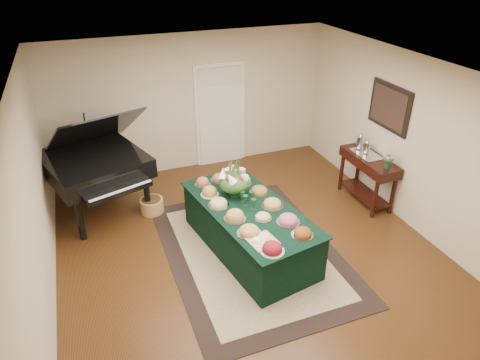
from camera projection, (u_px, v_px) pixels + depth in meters
name	position (u px, v px, depth m)	size (l,w,h in m)	color
ground	(247.00, 248.00, 6.57)	(6.00, 6.00, 0.00)	black
area_rug	(251.00, 251.00, 6.50)	(2.45, 3.43, 0.01)	black
kitchen_doorway	(221.00, 116.00, 8.68)	(1.05, 0.07, 2.10)	white
buffet_table	(249.00, 228.00, 6.38)	(1.51, 2.52, 0.75)	black
food_platters	(247.00, 204.00, 6.20)	(1.12, 2.36, 0.12)	silver
cutting_board	(262.00, 239.00, 5.50)	(0.39, 0.39, 0.10)	tan
green_goblets	(248.00, 199.00, 6.23)	(0.21, 0.33, 0.18)	#15361E
floral_centerpiece	(234.00, 179.00, 6.37)	(0.48, 0.48, 0.48)	#15361E
grand_piano	(95.00, 163.00, 7.08)	(1.90, 2.10, 1.81)	black
wicker_basket	(152.00, 206.00, 7.40)	(0.40, 0.40, 0.25)	#A77E43
mahogany_sideboard	(368.00, 167.00, 7.45)	(0.45, 1.20, 0.88)	black
tea_service	(364.00, 146.00, 7.47)	(0.34, 0.58, 0.30)	silver
pink_bouquet	(388.00, 159.00, 6.91)	(0.20, 0.20, 0.25)	#15361E
wall_painting	(389.00, 107.00, 7.00)	(0.05, 0.95, 0.75)	black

